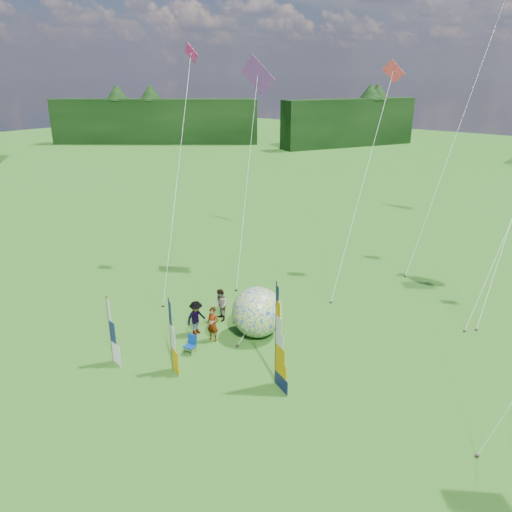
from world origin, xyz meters
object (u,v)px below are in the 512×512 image
Objects in this scene: spectator_b at (220,305)px; spectator_d at (249,306)px; camp_chair at (190,345)px; side_banner_far at (110,330)px; spectator_a at (213,324)px; feather_banner_main at (276,336)px; spectator_c at (196,318)px; bol_inflatable at (257,312)px; side_banner_left at (171,335)px.

spectator_d is (1.27, 0.97, 0.00)m from spectator_b.
camp_chair is at bearing -43.56° from spectator_b.
spectator_b is at bearing 61.12° from spectator_d.
side_banner_far reaches higher than spectator_a.
feather_banner_main is 5.17m from camp_chair.
spectator_a is 0.99× the size of spectator_c.
bol_inflatable is at bearing 163.88° from feather_banner_main.
camp_chair is (1.25, -3.55, -0.46)m from spectator_b.
feather_banner_main is at bearing 34.33° from side_banner_far.
feather_banner_main is 6.18m from spectator_c.
side_banner_far is (-2.72, -1.38, -0.10)m from side_banner_left.
spectator_d is at bearing 113.67° from side_banner_left.
spectator_b is 1.00× the size of spectator_d.
feather_banner_main reaches higher than side_banner_left.
spectator_c is (1.20, 4.43, -0.72)m from side_banner_far.
bol_inflatable reaches higher than camp_chair.
spectator_b is (-6.01, 2.86, -1.45)m from feather_banner_main.
feather_banner_main is 4.55m from bol_inflatable.
side_banner_far is at bearing -73.02° from spectator_b.
spectator_b is 1.60m from spectator_d.
spectator_c is at bearing -164.38° from feather_banner_main.
feather_banner_main is 6.81m from spectator_b.
spectator_a is at bearing -126.10° from bol_inflatable.
side_banner_far is (-7.14, -3.52, -0.72)m from feather_banner_main.
spectator_a is 1.72m from camp_chair.
side_banner_left is at bearing -45.27° from spectator_b.
camp_chair is at bearing -147.37° from feather_banner_main.
spectator_d is (-1.37, 0.94, -0.41)m from bol_inflatable.
spectator_b is at bearing 113.45° from spectator_a.
side_banner_left reaches higher than spectator_b.
side_banner_left is 5.31m from spectator_b.
spectator_a is (-0.35, 3.10, -0.83)m from side_banner_left.
side_banner_far reaches higher than spectator_d.
spectator_b is at bearing 128.26° from side_banner_left.
side_banner_left reaches higher than bol_inflatable.
spectator_b reaches higher than camp_chair.
bol_inflatable is 1.71m from spectator_d.
side_banner_far is 1.76× the size of spectator_c.
spectator_a is 2.26m from spectator_b.
spectator_d is (-4.74, 3.82, -1.45)m from feather_banner_main.
bol_inflatable reaches higher than spectator_d.
spectator_c is at bearing 172.50° from spectator_a.
side_banner_left is 1.89× the size of spectator_a.
side_banner_left is 3.05m from side_banner_far.
spectator_c is 2.01× the size of camp_chair.
camp_chair is (2.38, 2.83, -1.19)m from side_banner_far.
bol_inflatable is 2.41m from spectator_a.
feather_banner_main is at bearing -2.47° from camp_chair.
side_banner_left is 1.97m from camp_chair.
side_banner_left is at bearing -148.59° from spectator_c.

